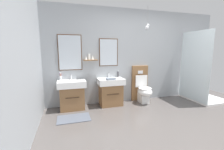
# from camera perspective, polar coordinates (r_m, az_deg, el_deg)

# --- Properties ---
(ground_plane) EXTENTS (6.30, 4.99, 0.10)m
(ground_plane) POSITION_cam_1_polar(r_m,az_deg,el_deg) (3.22, 22.49, -18.91)
(ground_plane) COLOR #4C4744
(ground_plane) RESTS_ON ground
(wall_back) EXTENTS (5.10, 0.54, 2.53)m
(wall_back) POSITION_cam_1_polar(r_m,az_deg,el_deg) (4.42, 8.16, 6.96)
(wall_back) COLOR #999EA3
(wall_back) RESTS_ON ground
(wall_left) EXTENTS (0.12, 3.79, 2.53)m
(wall_left) POSITION_cam_1_polar(r_m,az_deg,el_deg) (2.26, -32.64, 3.54)
(wall_left) COLOR #999EA3
(wall_left) RESTS_ON ground
(bath_mat) EXTENTS (0.68, 0.44, 0.01)m
(bath_mat) POSITION_cam_1_polar(r_m,az_deg,el_deg) (3.47, -14.03, -15.38)
(bath_mat) COLOR #474C56
(bath_mat) RESTS_ON ground
(vanity_sink_left) EXTENTS (0.67, 0.48, 0.71)m
(vanity_sink_left) POSITION_cam_1_polar(r_m,az_deg,el_deg) (3.89, -14.67, -6.82)
(vanity_sink_left) COLOR brown
(vanity_sink_left) RESTS_ON ground
(tap_on_left_sink) EXTENTS (0.03, 0.13, 0.11)m
(tap_on_left_sink) POSITION_cam_1_polar(r_m,az_deg,el_deg) (3.98, -14.99, -0.57)
(tap_on_left_sink) COLOR silver
(tap_on_left_sink) RESTS_ON vanity_sink_left
(vanity_sink_right) EXTENTS (0.67, 0.48, 0.71)m
(vanity_sink_right) POSITION_cam_1_polar(r_m,az_deg,el_deg) (4.04, -0.51, -5.93)
(vanity_sink_right) COLOR brown
(vanity_sink_right) RESTS_ON ground
(tap_on_right_sink) EXTENTS (0.03, 0.13, 0.11)m
(tap_on_right_sink) POSITION_cam_1_polar(r_m,az_deg,el_deg) (4.12, -1.19, 0.08)
(tap_on_right_sink) COLOR silver
(tap_on_right_sink) RESTS_ON vanity_sink_right
(toilet) EXTENTS (0.48, 0.62, 1.00)m
(toilet) POSITION_cam_1_polar(r_m,az_deg,el_deg) (4.38, 11.17, -4.95)
(toilet) COLOR brown
(toilet) RESTS_ON ground
(toothbrush_cup) EXTENTS (0.07, 0.08, 0.20)m
(toothbrush_cup) POSITION_cam_1_polar(r_m,az_deg,el_deg) (3.97, -18.63, -0.96)
(toothbrush_cup) COLOR silver
(toothbrush_cup) RESTS_ON vanity_sink_left
(soap_dispenser) EXTENTS (0.06, 0.06, 0.19)m
(soap_dispenser) POSITION_cam_1_polar(r_m,az_deg,el_deg) (4.19, 2.28, 0.37)
(soap_dispenser) COLOR #4C4C51
(soap_dispenser) RESTS_ON vanity_sink_right
(folded_hand_towel) EXTENTS (0.22, 0.16, 0.04)m
(folded_hand_towel) POSITION_cam_1_polar(r_m,az_deg,el_deg) (3.82, -0.52, -1.37)
(folded_hand_towel) COLOR gray
(folded_hand_towel) RESTS_ON vanity_sink_right
(shower_tray) EXTENTS (0.93, 1.03, 1.95)m
(shower_tray) POSITION_cam_1_polar(r_m,az_deg,el_deg) (5.10, 30.11, -3.60)
(shower_tray) COLOR white
(shower_tray) RESTS_ON ground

